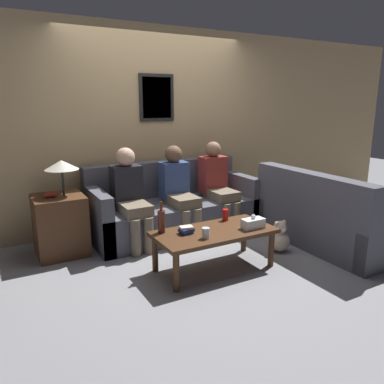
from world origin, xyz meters
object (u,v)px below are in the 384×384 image
Objects in this scene: person_left at (130,194)px; drinking_glass at (206,233)px; couch_side at (327,219)px; person_right at (217,183)px; wine_bottle at (161,221)px; person_middle at (178,188)px; teddy_bear at (280,238)px; couch_main at (173,209)px; coffee_table at (214,235)px.

drinking_glass is at bearing -74.71° from person_left.
person_right reaches higher than couch_side.
wine_bottle is 0.82m from person_left.
person_middle is at bearing 53.79° from wine_bottle.
person_middle is at bearing 2.44° from person_left.
person_left is (-0.02, 0.81, 0.09)m from wine_bottle.
person_left reaches higher than teddy_bear.
person_middle reaches higher than wine_bottle.
person_right is at bearing 1.73° from person_left.
couch_side is 1.82m from person_middle.
couch_main reaches higher than wine_bottle.
coffee_table is 1.16m from person_left.
couch_main is 6.66× the size of wine_bottle.
drinking_glass is at bearing -103.16° from couch_main.
person_middle is 0.99× the size of person_right.
drinking_glass reaches higher than coffee_table.
couch_side reaches higher than teddy_bear.
person_right is at bearing 35.45° from wine_bottle.
coffee_table is 0.55m from wine_bottle.
drinking_glass reaches higher than teddy_bear.
wine_bottle is 0.28× the size of person_left.
person_right is (0.58, -0.16, 0.31)m from couch_main.
couch_main is 1.21m from wine_bottle.
couch_main is at bearing 164.52° from person_right.
person_middle is at bearing -89.40° from couch_main.
couch_side is at bearing -53.82° from person_right.
person_left is at bearing 116.45° from coffee_table.
person_left is at bearing 91.31° from wine_bottle.
couch_side is 1.36× the size of coffee_table.
couch_main is 5.88× the size of teddy_bear.
couch_main is at bearing 58.74° from wine_bottle.
couch_side is (1.40, -1.28, 0.00)m from couch_main.
wine_bottle is at bearing 157.73° from coffee_table.
couch_side is 1.73m from drinking_glass.
coffee_table is 1.08m from person_middle.
couch_main reaches higher than drinking_glass.
couch_main is 1.42m from teddy_bear.
person_left is 1.00× the size of person_right.
person_middle is (0.62, 0.84, 0.08)m from wine_bottle.
person_right is (1.21, 0.04, -0.00)m from person_left.
teddy_bear is (1.40, -0.99, -0.47)m from person_left.
drinking_glass is at bearing -105.05° from person_middle.
wine_bottle is (-0.61, -1.01, 0.23)m from couch_main.
person_left is 1.01× the size of person_middle.
person_left is at bearing 105.29° from drinking_glass.
person_right is at bearing 0.94° from person_middle.
coffee_table is at bearing -96.08° from couch_main.
person_right is at bearing 100.02° from teddy_bear.
coffee_table is at bearing -124.07° from person_right.
couch_main is 1.90m from couch_side.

